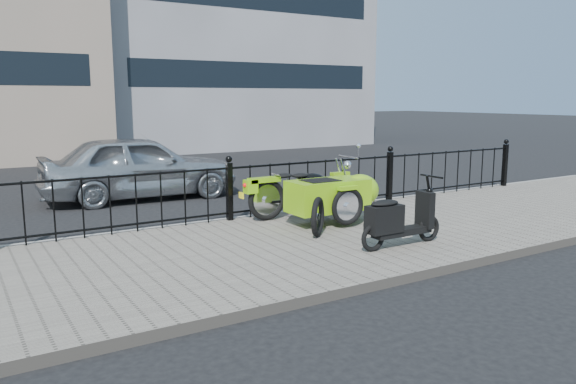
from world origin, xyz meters
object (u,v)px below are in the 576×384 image
scooter (397,221)px  spare_tire (318,217)px  motorcycle_sidecar (332,193)px  sedan_car (139,167)px

scooter → spare_tire: 1.20m
motorcycle_sidecar → sedan_car: bearing=113.0°
scooter → sedan_car: 6.37m
spare_tire → sedan_car: (-1.07, 5.10, 0.27)m
spare_tire → sedan_car: bearing=101.8°
motorcycle_sidecar → spare_tire: motorcycle_sidecar is taller
scooter → spare_tire: size_ratio=2.37×
spare_tire → sedan_car: size_ratio=0.15×
sedan_car → motorcycle_sidecar: bearing=-154.5°
scooter → sedan_car: size_ratio=0.35×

